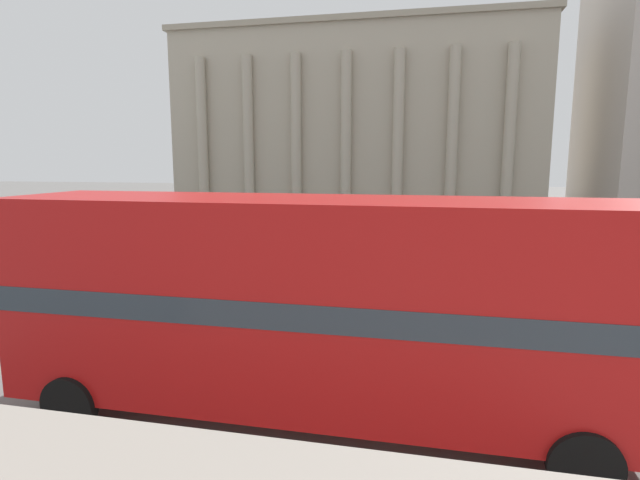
{
  "coord_description": "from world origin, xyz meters",
  "views": [
    {
      "loc": [
        0.6,
        -2.09,
        4.89
      ],
      "look_at": [
        -3.24,
        15.5,
        2.03
      ],
      "focal_mm": 28.0,
      "sensor_mm": 36.0,
      "label": 1
    }
  ],
  "objects": [
    {
      "name": "double_decker_bus",
      "position": [
        -1.35,
        6.42,
        2.37
      ],
      "size": [
        11.37,
        2.72,
        4.24
      ],
      "rotation": [
        0.0,
        0.0,
        -0.11
      ],
      "color": "black",
      "rests_on": "ground_plane"
    },
    {
      "name": "plaza_building_left",
      "position": [
        -6.45,
        46.61,
        8.45
      ],
      "size": [
        33.45,
        12.61,
        16.89
      ],
      "color": "#B2A893",
      "rests_on": "ground_plane"
    },
    {
      "name": "traffic_light_near",
      "position": [
        -0.22,
        9.4,
        2.45
      ],
      "size": [
        0.42,
        0.24,
        3.75
      ],
      "color": "black",
      "rests_on": "ground_plane"
    },
    {
      "name": "traffic_light_mid",
      "position": [
        -2.82,
        18.21,
        2.33
      ],
      "size": [
        0.42,
        0.24,
        3.55
      ],
      "color": "black",
      "rests_on": "ground_plane"
    },
    {
      "name": "car_silver",
      "position": [
        -0.72,
        16.27,
        0.7
      ],
      "size": [
        4.2,
        1.93,
        1.35
      ],
      "rotation": [
        0.0,
        0.0,
        5.22
      ],
      "color": "black",
      "rests_on": "ground_plane"
    },
    {
      "name": "pedestrian_red",
      "position": [
        -0.03,
        12.25,
        0.92
      ],
      "size": [
        0.32,
        0.32,
        1.62
      ],
      "rotation": [
        0.0,
        0.0,
        5.95
      ],
      "color": "#282B33",
      "rests_on": "ground_plane"
    },
    {
      "name": "pedestrian_blue",
      "position": [
        8.4,
        20.08,
        1.04
      ],
      "size": [
        0.32,
        0.32,
        1.8
      ],
      "rotation": [
        0.0,
        0.0,
        4.26
      ],
      "color": "#282B33",
      "rests_on": "ground_plane"
    },
    {
      "name": "pedestrian_grey",
      "position": [
        -5.75,
        11.63,
        0.92
      ],
      "size": [
        0.32,
        0.32,
        1.61
      ],
      "rotation": [
        0.0,
        0.0,
        3.44
      ],
      "color": "#282B33",
      "rests_on": "ground_plane"
    },
    {
      "name": "pedestrian_olive",
      "position": [
        7.88,
        20.81,
        1.0
      ],
      "size": [
        0.32,
        0.32,
        1.74
      ],
      "rotation": [
        0.0,
        0.0,
        1.68
      ],
      "color": "#282B33",
      "rests_on": "ground_plane"
    }
  ]
}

